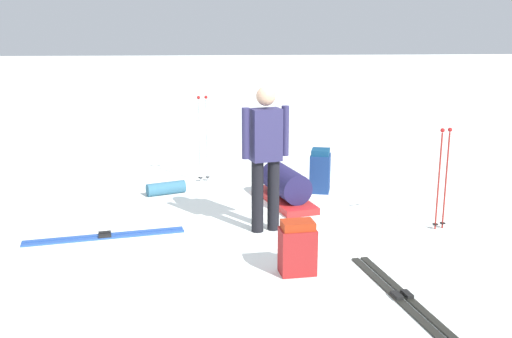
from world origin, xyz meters
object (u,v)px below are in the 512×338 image
object	(u,v)px
ski_poles_planted_far	(443,173)
ski_poles_planted_near	(203,134)
skier_standing	(266,152)
ski_pair_near	(402,297)
backpack_large_dark	(320,171)
ski_pair_far	(105,236)
sleeping_mat_rolled	(166,188)
backpack_bright	(297,248)
gear_sled	(285,187)

from	to	relation	value
ski_poles_planted_far	ski_poles_planted_near	bearing A→B (deg)	-40.36
skier_standing	ski_poles_planted_near	world-z (taller)	skier_standing
ski_pair_near	backpack_large_dark	bearing A→B (deg)	-88.17
ski_pair_far	sleeping_mat_rolled	xyz separation A→B (m)	(-0.57, -1.72, 0.08)
sleeping_mat_rolled	ski_pair_near	bearing A→B (deg)	123.88
backpack_bright	ski_poles_planted_far	distance (m)	2.24
ski_pair_far	gear_sled	bearing A→B (deg)	-152.11
backpack_bright	gear_sled	distance (m)	2.34
ski_pair_far	backpack_large_dark	distance (m)	3.29
ski_poles_planted_near	sleeping_mat_rolled	size ratio (longest dim) A/B	2.42
skier_standing	gear_sled	xyz separation A→B (m)	(-0.37, -1.08, -0.73)
sleeping_mat_rolled	gear_sled	bearing A→B (deg)	162.03
ski_pair_near	ski_pair_far	bearing A→B (deg)	-31.24
backpack_large_dark	backpack_bright	size ratio (longest dim) A/B	1.17
skier_standing	gear_sled	bearing A→B (deg)	-109.03
ski_poles_planted_far	sleeping_mat_rolled	bearing A→B (deg)	-27.00
ski_pair_far	ski_poles_planted_near	world-z (taller)	ski_poles_planted_near
gear_sled	backpack_bright	bearing A→B (deg)	85.75
ski_poles_planted_near	gear_sled	bearing A→B (deg)	132.45
skier_standing	ski_poles_planted_far	xyz separation A→B (m)	(-2.07, 0.09, -0.27)
skier_standing	ski_poles_planted_far	distance (m)	2.09
gear_sled	skier_standing	bearing A→B (deg)	70.97
ski_pair_far	backpack_large_dark	xyz separation A→B (m)	(-2.80, -1.70, 0.29)
ski_pair_far	skier_standing	bearing A→B (deg)	-176.97
ski_poles_planted_near	ski_poles_planted_far	bearing A→B (deg)	139.64
backpack_bright	ski_pair_far	bearing A→B (deg)	-29.34
backpack_bright	ski_poles_planted_near	size ratio (longest dim) A/B	0.40
ski_poles_planted_near	skier_standing	bearing A→B (deg)	107.98
skier_standing	backpack_large_dark	xyz separation A→B (m)	(-0.94, -1.61, -0.65)
ski_poles_planted_near	gear_sled	xyz separation A→B (m)	(-1.12, 1.23, -0.51)
ski_pair_near	ski_poles_planted_near	xyz separation A→B (m)	(1.80, -4.17, 0.72)
gear_sled	sleeping_mat_rolled	xyz separation A→B (m)	(1.65, -0.54, -0.13)
backpack_large_dark	sleeping_mat_rolled	size ratio (longest dim) A/B	1.14
skier_standing	ski_pair_far	distance (m)	2.08
skier_standing	ski_pair_near	xyz separation A→B (m)	(-1.05, 1.86, -0.94)
skier_standing	ski_pair_far	size ratio (longest dim) A/B	0.94
backpack_bright	sleeping_mat_rolled	size ratio (longest dim) A/B	0.98
backpack_large_dark	ski_poles_planted_near	xyz separation A→B (m)	(1.69, -0.70, 0.43)
ski_pair_near	backpack_large_dark	distance (m)	3.48
ski_pair_far	ski_poles_planted_near	xyz separation A→B (m)	(-1.11, -2.40, 0.72)
sleeping_mat_rolled	ski_poles_planted_far	bearing A→B (deg)	153.00
ski_pair_near	gear_sled	distance (m)	3.03
skier_standing	ski_pair_near	world-z (taller)	skier_standing
ski_pair_near	backpack_bright	world-z (taller)	backpack_bright
ski_pair_near	sleeping_mat_rolled	bearing A→B (deg)	-56.12
ski_pair_far	ski_poles_planted_far	size ratio (longest dim) A/B	1.48
ski_poles_planted_near	gear_sled	size ratio (longest dim) A/B	0.98
backpack_large_dark	ski_poles_planted_far	bearing A→B (deg)	123.64
ski_pair_near	backpack_bright	bearing A→B (deg)	-35.51
skier_standing	ski_poles_planted_far	size ratio (longest dim) A/B	1.40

